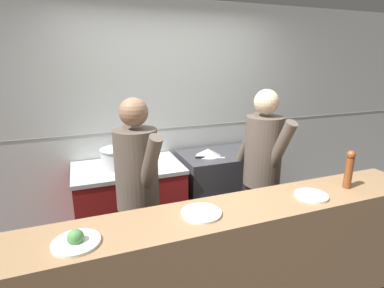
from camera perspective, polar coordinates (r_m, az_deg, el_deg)
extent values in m
cube|color=silver|center=(3.62, -4.35, 5.45)|extent=(8.00, 0.06, 2.60)
cube|color=gray|center=(3.62, -4.16, 3.03)|extent=(8.00, 0.00, 0.01)
cube|color=maroon|center=(3.41, -11.73, -11.30)|extent=(1.11, 0.70, 0.82)
cube|color=#B7BABF|center=(3.24, -12.15, -4.49)|extent=(1.13, 0.71, 0.04)
cube|color=#B7BABF|center=(3.09, -10.74, -12.97)|extent=(1.00, 0.03, 0.10)
cube|color=#38383D|center=(3.73, 6.24, -8.17)|extent=(1.07, 0.65, 0.88)
cube|color=black|center=(3.67, 8.29, -15.53)|extent=(1.05, 0.04, 0.10)
cube|color=#93704C|center=(2.39, 9.18, -22.11)|extent=(3.03, 0.45, 0.98)
cylinder|color=#B7BABF|center=(3.19, -14.04, -2.61)|extent=(0.32, 0.32, 0.20)
cylinder|color=#B7BABF|center=(3.16, -14.15, -0.95)|extent=(0.34, 0.34, 0.01)
cone|color=#B7BABF|center=(3.45, 3.10, -1.54)|extent=(0.29, 0.29, 0.08)
cube|color=#B7BABF|center=(3.37, 4.43, -2.63)|extent=(0.22, 0.10, 0.01)
cube|color=black|center=(3.35, 1.60, -2.57)|extent=(0.11, 0.06, 0.02)
cylinder|color=white|center=(1.83, -21.19, -17.10)|extent=(0.26, 0.26, 0.02)
sphere|color=#4C8C47|center=(1.82, -21.30, -16.24)|extent=(0.09, 0.09, 0.09)
cylinder|color=white|center=(2.00, 1.78, -13.01)|extent=(0.27, 0.27, 0.02)
cylinder|color=white|center=(2.40, 21.77, -9.10)|extent=(0.24, 0.24, 0.02)
cylinder|color=brown|center=(2.63, 27.65, -4.92)|extent=(0.06, 0.06, 0.25)
sphere|color=brown|center=(2.59, 28.07, -1.81)|extent=(0.07, 0.07, 0.07)
cube|color=black|center=(2.75, -9.72, -18.85)|extent=(0.33, 0.27, 0.79)
cylinder|color=brown|center=(2.42, -10.50, -4.74)|extent=(0.43, 0.43, 0.65)
sphere|color=#8C664C|center=(2.30, -11.07, 5.98)|extent=(0.22, 0.22, 0.22)
cylinder|color=brown|center=(2.57, -12.69, -1.86)|extent=(0.19, 0.34, 0.54)
cylinder|color=brown|center=(2.23, -8.16, -4.37)|extent=(0.19, 0.34, 0.54)
cube|color=black|center=(3.17, 12.54, -13.93)|extent=(0.32, 0.23, 0.79)
cylinder|color=brown|center=(2.88, 13.40, -1.30)|extent=(0.39, 0.39, 0.66)
sphere|color=beige|center=(2.79, 14.00, 7.83)|extent=(0.22, 0.22, 0.22)
cylinder|color=brown|center=(3.01, 10.93, 1.09)|extent=(0.15, 0.34, 0.55)
cylinder|color=brown|center=(2.72, 16.33, -0.84)|extent=(0.15, 0.34, 0.55)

